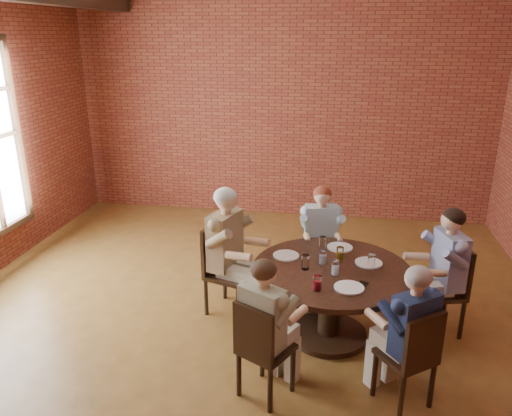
% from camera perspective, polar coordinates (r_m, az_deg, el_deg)
% --- Properties ---
extents(floor, '(7.00, 7.00, 0.00)m').
position_cam_1_polar(floor, '(5.22, -1.98, -13.57)').
color(floor, olive).
rests_on(floor, ground).
extents(wall_back, '(7.00, 0.00, 7.00)m').
position_cam_1_polar(wall_back, '(7.92, 2.92, 11.11)').
color(wall_back, brown).
rests_on(wall_back, ground).
extents(dining_table, '(1.50, 1.50, 0.75)m').
position_cam_1_polar(dining_table, '(4.87, 8.52, -9.15)').
color(dining_table, black).
rests_on(dining_table, floor).
extents(chair_a, '(0.50, 0.50, 0.92)m').
position_cam_1_polar(chair_a, '(5.30, 21.08, -8.23)').
color(chair_a, black).
rests_on(chair_a, floor).
extents(diner_a, '(0.74, 0.66, 1.29)m').
position_cam_1_polar(diner_a, '(5.20, 20.49, -6.87)').
color(diner_a, '#3E4DA3').
rests_on(diner_a, floor).
extents(chair_b, '(0.43, 0.43, 0.89)m').
position_cam_1_polar(chair_b, '(5.81, 7.28, -4.66)').
color(chair_b, black).
rests_on(chair_b, floor).
extents(diner_b, '(0.55, 0.65, 1.25)m').
position_cam_1_polar(diner_b, '(5.69, 7.41, -3.71)').
color(diner_b, '#9AB4C5').
rests_on(diner_b, floor).
extents(chair_c, '(0.56, 0.56, 0.96)m').
position_cam_1_polar(chair_c, '(5.32, -3.78, -6.52)').
color(chair_c, black).
rests_on(chair_c, floor).
extents(diner_c, '(0.82, 0.73, 1.38)m').
position_cam_1_polar(diner_c, '(5.20, -2.95, -5.06)').
color(diner_c, brown).
rests_on(diner_c, floor).
extents(chair_d, '(0.51, 0.51, 0.88)m').
position_cam_1_polar(chair_d, '(4.10, 0.55, -15.65)').
color(chair_d, black).
rests_on(chair_d, floor).
extents(diner_d, '(0.68, 0.73, 1.23)m').
position_cam_1_polar(diner_d, '(4.08, 1.18, -13.67)').
color(diner_d, '#B1A48B').
rests_on(diner_d, floor).
extents(chair_e, '(0.52, 0.52, 0.88)m').
position_cam_1_polar(chair_e, '(4.20, 17.45, -15.79)').
color(chair_e, black).
rests_on(chair_e, floor).
extents(diner_e, '(0.71, 0.73, 1.22)m').
position_cam_1_polar(diner_e, '(4.17, 16.95, -13.86)').
color(diner_e, '#1A264A').
rests_on(diner_e, floor).
extents(plate_a, '(0.26, 0.26, 0.01)m').
position_cam_1_polar(plate_a, '(4.92, 12.75, -6.14)').
color(plate_a, white).
rests_on(plate_a, dining_table).
extents(plate_b, '(0.26, 0.26, 0.01)m').
position_cam_1_polar(plate_b, '(5.21, 9.56, -4.45)').
color(plate_b, white).
rests_on(plate_b, dining_table).
extents(plate_c, '(0.26, 0.26, 0.01)m').
position_cam_1_polar(plate_c, '(4.96, 3.45, -5.44)').
color(plate_c, white).
rests_on(plate_c, dining_table).
extents(plate_d, '(0.26, 0.26, 0.01)m').
position_cam_1_polar(plate_d, '(4.44, 10.59, -8.94)').
color(plate_d, white).
rests_on(plate_d, dining_table).
extents(glass_a, '(0.07, 0.07, 0.14)m').
position_cam_1_polar(glass_a, '(4.82, 13.06, -5.93)').
color(glass_a, white).
rests_on(glass_a, dining_table).
extents(glass_b, '(0.07, 0.07, 0.14)m').
position_cam_1_polar(glass_b, '(4.91, 9.57, -5.19)').
color(glass_b, white).
rests_on(glass_b, dining_table).
extents(glass_c, '(0.07, 0.07, 0.14)m').
position_cam_1_polar(glass_c, '(5.12, 7.62, -4.01)').
color(glass_c, white).
rests_on(glass_c, dining_table).
extents(glass_d, '(0.07, 0.07, 0.14)m').
position_cam_1_polar(glass_d, '(4.82, 7.67, -5.56)').
color(glass_d, white).
rests_on(glass_d, dining_table).
extents(glass_e, '(0.07, 0.07, 0.14)m').
position_cam_1_polar(glass_e, '(4.70, 5.67, -6.17)').
color(glass_e, white).
rests_on(glass_e, dining_table).
extents(glass_f, '(0.07, 0.07, 0.14)m').
position_cam_1_polar(glass_f, '(4.34, 7.00, -8.50)').
color(glass_f, white).
rests_on(glass_f, dining_table).
extents(glass_g, '(0.07, 0.07, 0.14)m').
position_cam_1_polar(glass_g, '(4.63, 9.08, -6.73)').
color(glass_g, white).
rests_on(glass_g, dining_table).
extents(smartphone, '(0.13, 0.17, 0.01)m').
position_cam_1_polar(smartphone, '(4.50, 11.93, -8.66)').
color(smartphone, black).
rests_on(smartphone, dining_table).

